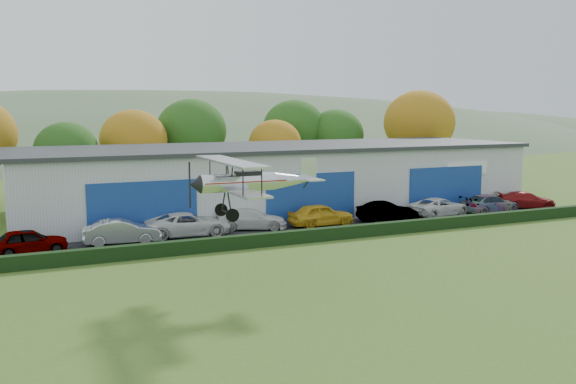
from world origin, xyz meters
name	(u,v)px	position (x,y,z in m)	size (l,w,h in m)	color
ground	(455,329)	(0.00, 0.00, 0.00)	(300.00, 300.00, 0.00)	#45631F
apron	(292,227)	(3.00, 21.00, 0.03)	(48.00, 9.00, 0.05)	black
hedge	(324,234)	(3.00, 16.20, 0.40)	(46.00, 0.60, 0.80)	black
hangar	(278,178)	(5.00, 27.98, 2.66)	(40.60, 12.60, 5.30)	#B2B7BC
tree_belt	(184,136)	(0.85, 40.62, 5.61)	(75.70, 13.22, 10.12)	#3D2614
distant_hills	(51,199)	(-4.38, 140.00, -13.05)	(430.00, 196.00, 56.00)	#4C6642
car_0	(29,241)	(-13.96, 19.76, 0.77)	(1.69, 4.20, 1.43)	gray
car_1	(122,232)	(-8.71, 20.22, 0.81)	(1.60, 4.59, 1.51)	silver
car_2	(188,224)	(-4.39, 20.91, 0.81)	(2.52, 5.47, 1.52)	silver
car_3	(251,219)	(0.16, 21.38, 0.75)	(1.95, 4.79, 1.39)	silver
car_4	(321,215)	(5.00, 20.45, 0.84)	(1.86, 4.63, 1.58)	gold
car_5	(387,212)	(10.17, 19.97, 0.77)	(1.53, 4.38, 1.44)	gray
car_6	(439,207)	(15.12, 20.37, 0.75)	(2.31, 5.01, 1.39)	silver
car_7	(490,204)	(19.63, 19.83, 0.77)	(2.02, 4.97, 1.44)	gray
car_8	(526,200)	(24.01, 20.45, 0.73)	(1.91, 4.70, 1.36)	maroon
biplane	(249,180)	(-4.90, 8.66, 4.96)	(6.20, 7.06, 2.66)	silver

